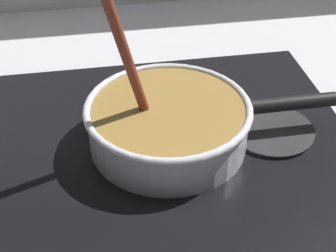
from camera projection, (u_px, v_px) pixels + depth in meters
The scene contains 4 objects.
hob_plate at pixel (168, 146), 0.76m from camera, with size 0.56×0.48×0.01m, color black.
burner_ring at pixel (168, 141), 0.75m from camera, with size 0.19×0.19×0.01m, color #592D0C.
spare_burner at pixel (271, 130), 0.77m from camera, with size 0.13×0.13×0.01m, color #262628.
cooking_pan at pixel (169, 123), 0.73m from camera, with size 0.38×0.24×0.31m.
Camera 1 is at (-0.01, -0.33, 0.49)m, focal length 53.79 mm.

